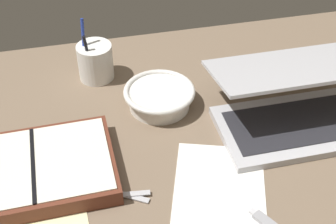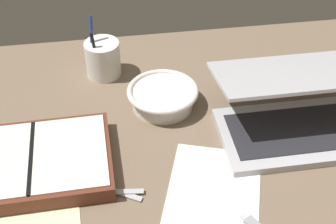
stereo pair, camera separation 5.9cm
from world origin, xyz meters
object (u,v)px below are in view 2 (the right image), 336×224
scissors (99,190)px  bowl (163,96)px  planner (33,163)px  pen_cup (103,59)px  laptop (297,112)px

scissors → bowl: bearing=75.2°
bowl → planner: 34.36cm
pen_cup → scissors: (-3.01, -40.43, -4.52)cm
bowl → laptop: bearing=-23.9°
bowl → planner: bearing=-150.6°
scissors → planner: bearing=168.2°
bowl → pen_cup: 20.75cm
laptop → pen_cup: 50.91cm
laptop → pen_cup: size_ratio=2.17×
pen_cup → scissors: pen_cup is taller
bowl → pen_cup: pen_cup is taller
bowl → pen_cup: bearing=131.0°
laptop → planner: (-58.67, -4.16, -2.78)cm
bowl → planner: size_ratio=0.52×
pen_cup → planner: pen_cup is taller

